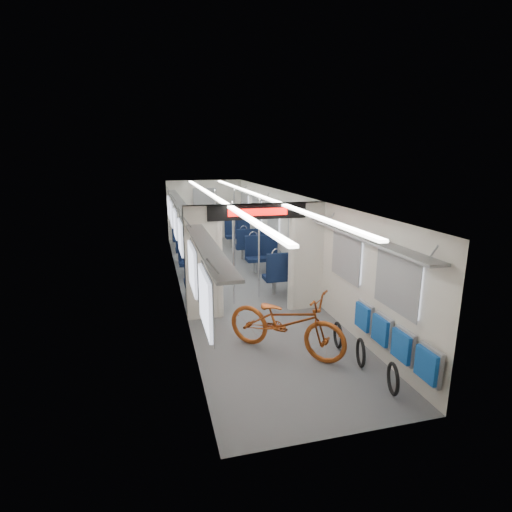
# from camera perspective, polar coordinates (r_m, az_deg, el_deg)

# --- Properties ---
(carriage) EXTENTS (12.00, 12.02, 2.31)m
(carriage) POSITION_cam_1_polar(r_m,az_deg,el_deg) (9.77, -2.54, 3.98)
(carriage) COLOR #515456
(carriage) RESTS_ON ground
(bicycle) EXTENTS (2.03, 1.97, 1.10)m
(bicycle) POSITION_cam_1_polar(r_m,az_deg,el_deg) (6.72, 4.27, -9.36)
(bicycle) COLOR #9A4316
(bicycle) RESTS_ON ground
(flip_bench) EXTENTS (0.12, 2.09, 0.49)m
(flip_bench) POSITION_cam_1_polar(r_m,az_deg,el_deg) (6.43, 18.87, -10.98)
(flip_bench) COLOR gray
(flip_bench) RESTS_ON carriage
(bike_hoop_a) EXTENTS (0.18, 0.46, 0.46)m
(bike_hoop_a) POSITION_cam_1_polar(r_m,az_deg,el_deg) (6.09, 18.96, -16.45)
(bike_hoop_a) COLOR black
(bike_hoop_a) RESTS_ON ground
(bike_hoop_b) EXTENTS (0.17, 0.46, 0.46)m
(bike_hoop_b) POSITION_cam_1_polar(r_m,az_deg,el_deg) (6.64, 14.71, -13.41)
(bike_hoop_b) COLOR black
(bike_hoop_b) RESTS_ON ground
(bike_hoop_c) EXTENTS (0.13, 0.46, 0.46)m
(bike_hoop_c) POSITION_cam_1_polar(r_m,az_deg,el_deg) (7.14, 11.61, -11.18)
(bike_hoop_c) COLOR black
(bike_hoop_c) RESTS_ON ground
(seat_bay_near_left) EXTENTS (0.93, 2.18, 1.13)m
(seat_bay_near_left) POSITION_cam_1_polar(r_m,az_deg,el_deg) (10.09, -8.00, -1.31)
(seat_bay_near_left) COLOR black
(seat_bay_near_left) RESTS_ON ground
(seat_bay_near_right) EXTENTS (0.95, 2.26, 1.16)m
(seat_bay_near_right) POSITION_cam_1_polar(r_m,az_deg,el_deg) (10.38, 2.35, -0.69)
(seat_bay_near_right) COLOR black
(seat_bay_near_right) RESTS_ON ground
(seat_bay_far_left) EXTENTS (0.91, 2.06, 1.10)m
(seat_bay_far_left) POSITION_cam_1_polar(r_m,az_deg,el_deg) (13.27, -9.70, 2.30)
(seat_bay_far_left) COLOR black
(seat_bay_far_left) RESTS_ON ground
(seat_bay_far_right) EXTENTS (0.92, 2.13, 1.12)m
(seat_bay_far_right) POSITION_cam_1_polar(r_m,az_deg,el_deg) (13.52, -1.77, 2.76)
(seat_bay_far_right) COLOR black
(seat_bay_far_right) RESTS_ON ground
(stanchion_near_left) EXTENTS (0.04, 0.04, 2.30)m
(stanchion_near_left) POSITION_cam_1_polar(r_m,az_deg,el_deg) (8.67, -3.25, 0.28)
(stanchion_near_left) COLOR silver
(stanchion_near_left) RESTS_ON ground
(stanchion_near_right) EXTENTS (0.04, 0.04, 2.30)m
(stanchion_near_right) POSITION_cam_1_polar(r_m,az_deg,el_deg) (9.09, 0.42, 0.95)
(stanchion_near_right) COLOR silver
(stanchion_near_right) RESTS_ON ground
(stanchion_far_left) EXTENTS (0.04, 0.04, 2.30)m
(stanchion_far_left) POSITION_cam_1_polar(r_m,az_deg,el_deg) (11.55, -5.75, 3.75)
(stanchion_far_left) COLOR silver
(stanchion_far_left) RESTS_ON ground
(stanchion_far_right) EXTENTS (0.04, 0.04, 2.30)m
(stanchion_far_right) POSITION_cam_1_polar(r_m,az_deg,el_deg) (11.76, -3.09, 3.98)
(stanchion_far_right) COLOR silver
(stanchion_far_right) RESTS_ON ground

